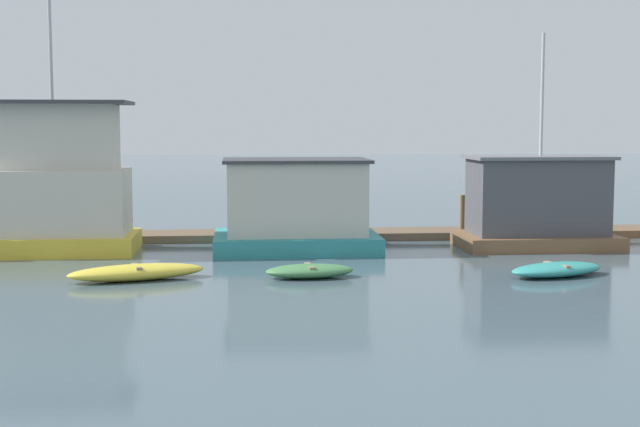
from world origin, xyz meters
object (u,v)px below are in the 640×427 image
Objects in this scene: dinghy_teal at (557,269)px; mooring_post_centre at (462,218)px; mooring_post_near_right at (0,219)px; houseboat_teal at (296,208)px; houseboat_yellow at (59,187)px; mooring_post_far_left at (5,226)px; houseboat_brown at (537,205)px; dinghy_green at (310,271)px; dinghy_yellow at (137,272)px.

mooring_post_centre is at bearing 95.90° from dinghy_teal.
houseboat_teal is at bearing -9.84° from mooring_post_near_right.
mooring_post_far_left is (-2.31, 1.68, -1.53)m from houseboat_yellow.
houseboat_brown reaches higher than mooring_post_near_right.
dinghy_yellow is at bearing 179.39° from dinghy_green.
dinghy_yellow is at bearing -131.18° from houseboat_teal.
mooring_post_near_right is (-17.28, 0.00, 0.12)m from mooring_post_centre.
dinghy_yellow is 12.36m from dinghy_teal.
dinghy_yellow is at bearing -60.71° from houseboat_yellow.
houseboat_teal is at bearing 139.97° from dinghy_teal.
mooring_post_far_left is (-17.96, 8.05, 0.58)m from dinghy_teal.
mooring_post_far_left is (-17.13, 0.00, -0.11)m from mooring_post_centre.
dinghy_teal is at bearing -2.22° from dinghy_yellow.
houseboat_brown is at bearing 32.70° from dinghy_green.
houseboat_yellow reaches higher than mooring_post_far_left.
houseboat_teal is 9.70m from dinghy_teal.
mooring_post_centre is at bearing 0.00° from mooring_post_far_left.
mooring_post_far_left reaches higher than dinghy_green.
mooring_post_centre is (-2.27, 1.99, -0.67)m from houseboat_brown.
dinghy_teal is (12.35, -0.48, -0.03)m from dinghy_yellow.
houseboat_yellow is at bearing 157.87° from dinghy_teal.
houseboat_yellow is 10.45m from dinghy_green.
houseboat_yellow is at bearing 119.29° from dinghy_yellow.
houseboat_teal is at bearing 90.33° from dinghy_green.
mooring_post_centre is at bearing 33.30° from dinghy_yellow.
mooring_post_far_left is at bearing 155.87° from dinghy_teal.
houseboat_brown is at bearing 22.01° from dinghy_yellow.
mooring_post_near_right is at bearing 180.00° from mooring_post_far_left.
houseboat_yellow is 5.41× the size of mooring_post_centre.
dinghy_green is (0.03, -5.76, -1.31)m from houseboat_teal.
houseboat_yellow is 7.07m from dinghy_yellow.
houseboat_brown is 19.66m from mooring_post_near_right.
dinghy_yellow is at bearing -146.70° from mooring_post_centre.
houseboat_brown is at bearing -41.20° from mooring_post_centre.
houseboat_yellow reaches higher than mooring_post_centre.
dinghy_green is at bearing -89.67° from houseboat_teal.
houseboat_brown is at bearing -1.04° from houseboat_yellow.
dinghy_teal is at bearing -23.96° from mooring_post_near_right.
houseboat_yellow reaches higher than houseboat_teal.
dinghy_yellow is 1.52× the size of dinghy_green.
mooring_post_far_left is 0.28m from mooring_post_near_right.
mooring_post_near_right is at bearing 145.63° from houseboat_yellow.
houseboat_teal is 1.73× the size of dinghy_teal.
houseboat_brown is 2.31× the size of dinghy_teal.
houseboat_yellow is 8.33m from houseboat_teal.
houseboat_brown is 1.89× the size of dinghy_yellow.
houseboat_brown reaches higher than dinghy_green.
mooring_post_centre is (-0.83, 8.05, 0.69)m from dinghy_teal.
houseboat_yellow reaches higher than dinghy_yellow.
mooring_post_centre is at bearing 15.93° from houseboat_teal.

